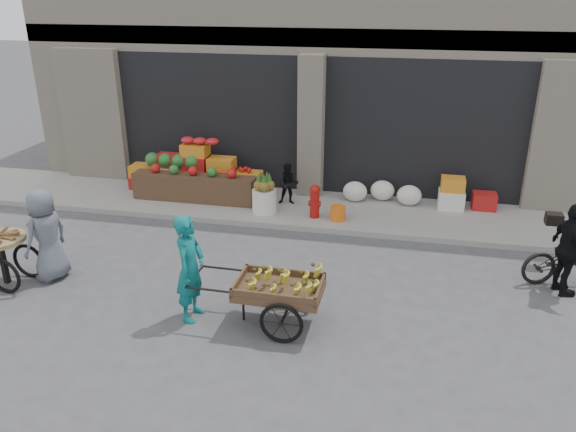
% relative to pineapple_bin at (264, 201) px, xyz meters
% --- Properties ---
extents(ground, '(80.00, 80.00, 0.00)m').
position_rel_pineapple_bin_xyz_m(ground, '(0.75, -3.60, -0.37)').
color(ground, '#424244').
rests_on(ground, ground).
extents(sidewalk, '(18.00, 2.20, 0.12)m').
position_rel_pineapple_bin_xyz_m(sidewalk, '(0.75, 0.50, -0.31)').
color(sidewalk, gray).
rests_on(sidewalk, ground).
extents(building, '(14.00, 6.45, 7.00)m').
position_rel_pineapple_bin_xyz_m(building, '(0.75, 4.43, 3.00)').
color(building, beige).
rests_on(building, ground).
extents(fruit_display, '(3.10, 1.12, 1.24)m').
position_rel_pineapple_bin_xyz_m(fruit_display, '(-1.73, 0.78, 0.30)').
color(fruit_display, '#AE1918').
rests_on(fruit_display, sidewalk).
extents(pineapple_bin, '(0.52, 0.52, 0.50)m').
position_rel_pineapple_bin_xyz_m(pineapple_bin, '(0.00, 0.00, 0.00)').
color(pineapple_bin, silver).
rests_on(pineapple_bin, sidewalk).
extents(fire_hydrant, '(0.22, 0.22, 0.71)m').
position_rel_pineapple_bin_xyz_m(fire_hydrant, '(1.10, -0.05, 0.13)').
color(fire_hydrant, '#A5140F').
rests_on(fire_hydrant, sidewalk).
extents(orange_bucket, '(0.32, 0.32, 0.30)m').
position_rel_pineapple_bin_xyz_m(orange_bucket, '(1.60, -0.10, -0.10)').
color(orange_bucket, orange).
rests_on(orange_bucket, sidewalk).
extents(right_bay_goods, '(3.35, 0.60, 0.70)m').
position_rel_pineapple_bin_xyz_m(right_bay_goods, '(3.36, 1.10, 0.04)').
color(right_bay_goods, silver).
rests_on(right_bay_goods, sidewalk).
extents(seated_person, '(0.51, 0.43, 0.93)m').
position_rel_pineapple_bin_xyz_m(seated_person, '(0.40, 0.60, 0.21)').
color(seated_person, black).
rests_on(seated_person, sidewalk).
extents(banana_cart, '(2.13, 0.95, 0.89)m').
position_rel_pineapple_bin_xyz_m(banana_cart, '(1.21, -3.98, 0.27)').
color(banana_cart, brown).
rests_on(banana_cart, ground).
extents(vendor_woman, '(0.42, 0.62, 1.65)m').
position_rel_pineapple_bin_xyz_m(vendor_woman, '(-0.06, -4.06, 0.45)').
color(vendor_woman, '#0D696A').
rests_on(vendor_woman, ground).
extents(tricycle_cart, '(1.44, 0.91, 0.95)m').
position_rel_pineapple_bin_xyz_m(tricycle_cart, '(-3.51, -3.73, 0.20)').
color(tricycle_cart, '#9E7F51').
rests_on(tricycle_cart, ground).
extents(vendor_grey, '(0.71, 0.89, 1.60)m').
position_rel_pineapple_bin_xyz_m(vendor_grey, '(-2.85, -3.41, 0.43)').
color(vendor_grey, slate).
rests_on(vendor_grey, ground).
extents(bicycle, '(1.81, 1.06, 0.90)m').
position_rel_pineapple_bin_xyz_m(bicycle, '(5.73, -1.71, 0.08)').
color(bicycle, black).
rests_on(bicycle, ground).
extents(cyclist, '(0.62, 0.98, 1.55)m').
position_rel_pineapple_bin_xyz_m(cyclist, '(5.53, -2.11, 0.40)').
color(cyclist, black).
rests_on(cyclist, ground).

